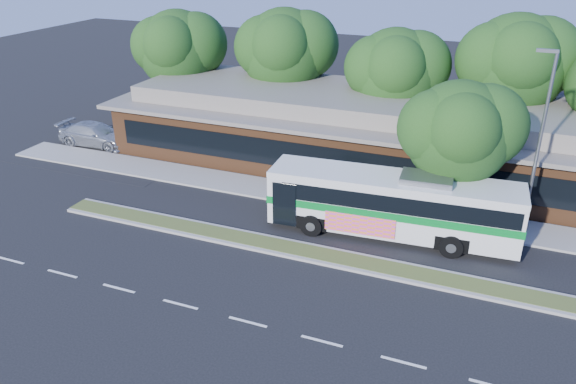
% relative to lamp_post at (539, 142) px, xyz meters
% --- Properties ---
extents(ground, '(120.00, 120.00, 0.00)m').
position_rel_lamp_post_xyz_m(ground, '(-9.56, -6.00, -4.90)').
color(ground, black).
rests_on(ground, ground).
extents(median_strip, '(26.00, 1.10, 0.15)m').
position_rel_lamp_post_xyz_m(median_strip, '(-9.56, -5.40, -4.83)').
color(median_strip, '#4E5725').
rests_on(median_strip, ground).
extents(sidewalk, '(44.00, 2.60, 0.12)m').
position_rel_lamp_post_xyz_m(sidewalk, '(-9.56, 0.40, -4.84)').
color(sidewalk, gray).
rests_on(sidewalk, ground).
extents(parking_lot, '(14.00, 12.00, 0.01)m').
position_rel_lamp_post_xyz_m(parking_lot, '(-27.56, 4.00, -4.90)').
color(parking_lot, black).
rests_on(parking_lot, ground).
extents(plaza_building, '(33.20, 11.20, 4.45)m').
position_rel_lamp_post_xyz_m(plaza_building, '(-9.56, 6.99, -2.77)').
color(plaza_building, brown).
rests_on(plaza_building, ground).
extents(lamp_post, '(0.93, 0.18, 9.07)m').
position_rel_lamp_post_xyz_m(lamp_post, '(0.00, 0.00, 0.00)').
color(lamp_post, slate).
rests_on(lamp_post, ground).
extents(tree_bg_a, '(6.47, 5.80, 8.63)m').
position_rel_lamp_post_xyz_m(tree_bg_a, '(-24.15, 9.14, 0.97)').
color(tree_bg_a, black).
rests_on(tree_bg_a, ground).
extents(tree_bg_b, '(6.69, 6.00, 9.00)m').
position_rel_lamp_post_xyz_m(tree_bg_b, '(-16.13, 10.14, 1.24)').
color(tree_bg_b, black).
rests_on(tree_bg_b, ground).
extents(tree_bg_c, '(6.24, 5.60, 8.26)m').
position_rel_lamp_post_xyz_m(tree_bg_c, '(-8.16, 9.13, 0.69)').
color(tree_bg_c, black).
rests_on(tree_bg_c, ground).
extents(tree_bg_d, '(6.91, 6.20, 9.37)m').
position_rel_lamp_post_xyz_m(tree_bg_d, '(-1.12, 10.15, 1.52)').
color(tree_bg_d, black).
rests_on(tree_bg_d, ground).
extents(transit_bus, '(12.11, 3.39, 3.36)m').
position_rel_lamp_post_xyz_m(transit_bus, '(-5.95, -2.20, -3.03)').
color(transit_bus, silver).
rests_on(transit_bus, ground).
extents(sedan, '(5.48, 2.35, 1.57)m').
position_rel_lamp_post_xyz_m(sedan, '(-27.81, 2.80, -4.12)').
color(sedan, '#A7ABAE').
rests_on(sedan, ground).
extents(sidewalk_tree, '(5.71, 5.12, 7.38)m').
position_rel_lamp_post_xyz_m(sidewalk_tree, '(-3.19, 0.32, 0.04)').
color(sidewalk_tree, black).
rests_on(sidewalk_tree, ground).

